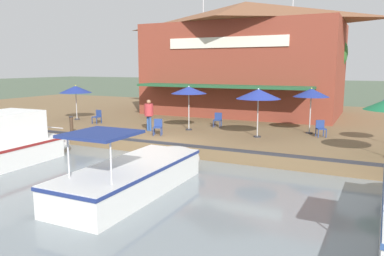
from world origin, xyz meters
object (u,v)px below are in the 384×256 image
at_px(cafe_chair_facing_river, 321,128).
at_px(person_near_entrance, 149,111).
at_px(patio_umbrella_near_quay_edge, 189,90).
at_px(cafe_chair_mid_patio, 158,126).
at_px(waterfront_restaurant, 244,58).
at_px(motorboat_nearest_quay, 142,172).
at_px(mooring_post, 71,125).
at_px(tree_upstream_bank, 310,48).
at_px(cafe_chair_under_first_umbrella, 97,116).
at_px(tree_behind_restaurant, 318,55).
at_px(patio_umbrella_back_row, 311,93).
at_px(cafe_chair_back_row_seat, 218,119).
at_px(patio_umbrella_mid_patio_left, 258,94).
at_px(patio_umbrella_by_entrance, 76,89).

bearing_deg(cafe_chair_facing_river, person_near_entrance, -75.36).
height_order(patio_umbrella_near_quay_edge, cafe_chair_mid_patio, patio_umbrella_near_quay_edge).
height_order(cafe_chair_mid_patio, cafe_chair_facing_river, same).
height_order(waterfront_restaurant, cafe_chair_mid_patio, waterfront_restaurant).
distance_m(waterfront_restaurant, cafe_chair_mid_patio, 11.87).
height_order(motorboat_nearest_quay, mooring_post, motorboat_nearest_quay).
height_order(waterfront_restaurant, tree_upstream_bank, waterfront_restaurant).
height_order(cafe_chair_under_first_umbrella, tree_upstream_bank, tree_upstream_bank).
bearing_deg(cafe_chair_facing_river, patio_umbrella_near_quay_edge, -81.01).
height_order(waterfront_restaurant, motorboat_nearest_quay, waterfront_restaurant).
bearing_deg(cafe_chair_under_first_umbrella, tree_behind_restaurant, 134.45).
xyz_separation_m(patio_umbrella_back_row, tree_upstream_bank, (-13.29, -2.21, 2.99)).
bearing_deg(tree_behind_restaurant, cafe_chair_mid_patio, -24.62).
height_order(patio_umbrella_near_quay_edge, person_near_entrance, patio_umbrella_near_quay_edge).
bearing_deg(motorboat_nearest_quay, patio_umbrella_near_quay_edge, -164.13).
bearing_deg(person_near_entrance, cafe_chair_mid_patio, 50.52).
bearing_deg(person_near_entrance, cafe_chair_under_first_umbrella, -101.65).
xyz_separation_m(cafe_chair_back_row_seat, person_near_entrance, (2.95, -2.95, 0.63)).
bearing_deg(patio_umbrella_mid_patio_left, cafe_chair_facing_river, 118.07).
bearing_deg(cafe_chair_facing_river, cafe_chair_mid_patio, -67.16).
xyz_separation_m(patio_umbrella_mid_patio_left, patio_umbrella_back_row, (-2.28, 2.23, -0.02)).
xyz_separation_m(patio_umbrella_by_entrance, cafe_chair_facing_river, (-0.63, 15.76, -1.58)).
height_order(patio_umbrella_back_row, mooring_post, patio_umbrella_back_row).
relative_size(cafe_chair_back_row_seat, cafe_chair_under_first_umbrella, 1.00).
height_order(patio_umbrella_mid_patio_left, cafe_chair_mid_patio, patio_umbrella_mid_patio_left).
xyz_separation_m(mooring_post, tree_upstream_bank, (-18.92, 9.31, 4.71)).
bearing_deg(cafe_chair_back_row_seat, mooring_post, -48.54).
bearing_deg(mooring_post, person_near_entrance, 127.98).
distance_m(patio_umbrella_near_quay_edge, patio_umbrella_back_row, 6.61).
bearing_deg(cafe_chair_under_first_umbrella, tree_upstream_bank, 145.87).
height_order(cafe_chair_under_first_umbrella, person_near_entrance, person_near_entrance).
bearing_deg(patio_umbrella_mid_patio_left, waterfront_restaurant, -157.81).
height_order(patio_umbrella_mid_patio_left, cafe_chair_under_first_umbrella, patio_umbrella_mid_patio_left).
relative_size(cafe_chair_facing_river, tree_upstream_bank, 0.12).
distance_m(patio_umbrella_near_quay_edge, cafe_chair_back_row_seat, 2.70).
distance_m(mooring_post, tree_behind_restaurant, 18.71).
distance_m(cafe_chair_mid_patio, tree_behind_restaurant, 15.18).
distance_m(motorboat_nearest_quay, tree_behind_restaurant, 20.31).
height_order(patio_umbrella_by_entrance, patio_umbrella_back_row, patio_umbrella_back_row).
height_order(patio_umbrella_by_entrance, tree_behind_restaurant, tree_behind_restaurant).
bearing_deg(motorboat_nearest_quay, waterfront_restaurant, -173.00).
xyz_separation_m(patio_umbrella_near_quay_edge, cafe_chair_back_row_seat, (-1.73, 1.07, -1.78)).
height_order(cafe_chair_under_first_umbrella, motorboat_nearest_quay, motorboat_nearest_quay).
bearing_deg(cafe_chair_facing_river, patio_umbrella_by_entrance, -87.71).
bearing_deg(cafe_chair_mid_patio, patio_umbrella_near_quay_edge, 160.89).
bearing_deg(cafe_chair_back_row_seat, cafe_chair_mid_patio, -24.99).
bearing_deg(tree_upstream_bank, patio_umbrella_by_entrance, -41.33).
xyz_separation_m(waterfront_restaurant, patio_umbrella_mid_patio_left, (9.48, 3.87, -2.03)).
xyz_separation_m(patio_umbrella_near_quay_edge, cafe_chair_mid_patio, (2.16, -0.75, -1.78)).
distance_m(cafe_chair_back_row_seat, cafe_chair_under_first_umbrella, 7.67).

